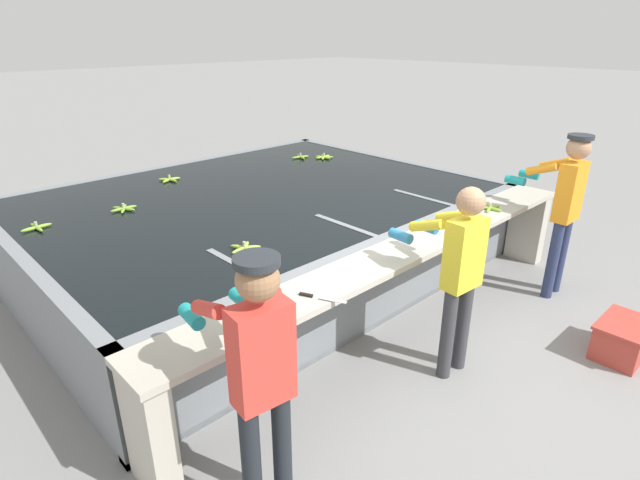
{
  "coord_description": "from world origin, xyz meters",
  "views": [
    {
      "loc": [
        -3.29,
        -2.12,
        2.61
      ],
      "look_at": [
        0.0,
        1.32,
        0.62
      ],
      "focal_mm": 28.0,
      "sensor_mm": 36.0,
      "label": 1
    }
  ],
  "objects_px": {
    "banana_bunch_floating_5": "(170,179)",
    "knife_0": "(315,297)",
    "banana_bunch_floating_0": "(324,157)",
    "banana_bunch_floating_2": "(36,227)",
    "banana_bunch_floating_1": "(124,209)",
    "worker_2": "(565,201)",
    "banana_bunch_floating_4": "(300,157)",
    "banana_bunch_ledge_0": "(490,208)",
    "worker_0": "(259,367)",
    "crate": "(623,339)",
    "worker_1": "(459,267)",
    "banana_bunch_floating_3": "(245,248)"
  },
  "relations": [
    {
      "from": "banana_bunch_floating_5",
      "to": "knife_0",
      "type": "xyz_separation_m",
      "value": [
        -0.73,
        -3.45,
        -0.01
      ]
    },
    {
      "from": "banana_bunch_floating_0",
      "to": "banana_bunch_floating_2",
      "type": "distance_m",
      "value": 3.98
    },
    {
      "from": "banana_bunch_floating_5",
      "to": "banana_bunch_floating_1",
      "type": "bearing_deg",
      "value": -142.2
    },
    {
      "from": "worker_2",
      "to": "banana_bunch_floating_4",
      "type": "distance_m",
      "value": 3.73
    },
    {
      "from": "banana_bunch_ledge_0",
      "to": "worker_2",
      "type": "bearing_deg",
      "value": -58.04
    },
    {
      "from": "worker_0",
      "to": "banana_bunch_floating_4",
      "type": "height_order",
      "value": "worker_0"
    },
    {
      "from": "knife_0",
      "to": "banana_bunch_floating_2",
      "type": "bearing_deg",
      "value": 109.68
    },
    {
      "from": "banana_bunch_floating_5",
      "to": "crate",
      "type": "height_order",
      "value": "banana_bunch_floating_5"
    },
    {
      "from": "banana_bunch_floating_2",
      "to": "worker_0",
      "type": "bearing_deg",
      "value": -87.38
    },
    {
      "from": "banana_bunch_floating_4",
      "to": "banana_bunch_ledge_0",
      "type": "relative_size",
      "value": 1.01
    },
    {
      "from": "banana_bunch_floating_1",
      "to": "crate",
      "type": "xyz_separation_m",
      "value": [
        2.47,
        -4.18,
        -0.74
      ]
    },
    {
      "from": "worker_1",
      "to": "worker_2",
      "type": "height_order",
      "value": "worker_2"
    },
    {
      "from": "worker_2",
      "to": "banana_bunch_floating_5",
      "type": "distance_m",
      "value": 4.55
    },
    {
      "from": "banana_bunch_floating_1",
      "to": "knife_0",
      "type": "height_order",
      "value": "banana_bunch_floating_1"
    },
    {
      "from": "banana_bunch_floating_1",
      "to": "banana_bunch_floating_2",
      "type": "bearing_deg",
      "value": 177.27
    },
    {
      "from": "worker_1",
      "to": "banana_bunch_floating_0",
      "type": "relative_size",
      "value": 5.66
    },
    {
      "from": "knife_0",
      "to": "crate",
      "type": "distance_m",
      "value": 2.8
    },
    {
      "from": "banana_bunch_floating_0",
      "to": "banana_bunch_floating_1",
      "type": "relative_size",
      "value": 1.0
    },
    {
      "from": "worker_2",
      "to": "knife_0",
      "type": "bearing_deg",
      "value": 170.64
    },
    {
      "from": "worker_1",
      "to": "banana_bunch_ledge_0",
      "type": "relative_size",
      "value": 5.72
    },
    {
      "from": "banana_bunch_floating_1",
      "to": "worker_0",
      "type": "bearing_deg",
      "value": -101.89
    },
    {
      "from": "banana_bunch_floating_0",
      "to": "banana_bunch_floating_4",
      "type": "height_order",
      "value": "same"
    },
    {
      "from": "banana_bunch_floating_0",
      "to": "banana_bunch_floating_1",
      "type": "height_order",
      "value": "same"
    },
    {
      "from": "banana_bunch_floating_5",
      "to": "worker_1",
      "type": "bearing_deg",
      "value": -85.24
    },
    {
      "from": "worker_0",
      "to": "banana_bunch_floating_5",
      "type": "bearing_deg",
      "value": 68.11
    },
    {
      "from": "worker_2",
      "to": "banana_bunch_floating_2",
      "type": "xyz_separation_m",
      "value": [
        -3.99,
        3.29,
        -0.14
      ]
    },
    {
      "from": "banana_bunch_floating_0",
      "to": "banana_bunch_floating_3",
      "type": "bearing_deg",
      "value": -145.54
    },
    {
      "from": "worker_1",
      "to": "banana_bunch_ledge_0",
      "type": "distance_m",
      "value": 1.67
    },
    {
      "from": "worker_1",
      "to": "banana_bunch_floating_2",
      "type": "bearing_deg",
      "value": 122.09
    },
    {
      "from": "banana_bunch_floating_1",
      "to": "crate",
      "type": "relative_size",
      "value": 0.51
    },
    {
      "from": "banana_bunch_floating_0",
      "to": "worker_1",
      "type": "bearing_deg",
      "value": -118.96
    },
    {
      "from": "crate",
      "to": "banana_bunch_ledge_0",
      "type": "bearing_deg",
      "value": 78.48
    },
    {
      "from": "banana_bunch_floating_2",
      "to": "banana_bunch_floating_5",
      "type": "bearing_deg",
      "value": 20.81
    },
    {
      "from": "worker_0",
      "to": "knife_0",
      "type": "xyz_separation_m",
      "value": [
        0.85,
        0.48,
        -0.1
      ]
    },
    {
      "from": "banana_bunch_floating_1",
      "to": "crate",
      "type": "distance_m",
      "value": 4.91
    },
    {
      "from": "banana_bunch_floating_2",
      "to": "crate",
      "type": "bearing_deg",
      "value": -51.93
    },
    {
      "from": "banana_bunch_floating_5",
      "to": "crate",
      "type": "xyz_separation_m",
      "value": [
        1.57,
        -4.87,
        -0.74
      ]
    },
    {
      "from": "worker_1",
      "to": "banana_bunch_floating_1",
      "type": "height_order",
      "value": "worker_1"
    },
    {
      "from": "worker_2",
      "to": "banana_bunch_floating_3",
      "type": "height_order",
      "value": "worker_2"
    },
    {
      "from": "worker_0",
      "to": "banana_bunch_floating_0",
      "type": "xyz_separation_m",
      "value": [
        3.82,
        3.46,
        -0.09
      ]
    },
    {
      "from": "banana_bunch_floating_4",
      "to": "banana_bunch_ledge_0",
      "type": "height_order",
      "value": "banana_bunch_ledge_0"
    },
    {
      "from": "worker_0",
      "to": "crate",
      "type": "xyz_separation_m",
      "value": [
        3.15,
        -0.94,
        -0.83
      ]
    },
    {
      "from": "worker_2",
      "to": "knife_0",
      "type": "xyz_separation_m",
      "value": [
        -2.99,
        0.49,
        -0.15
      ]
    },
    {
      "from": "banana_bunch_floating_4",
      "to": "banana_bunch_floating_5",
      "type": "xyz_separation_m",
      "value": [
        -2.0,
        0.23,
        -0.0
      ]
    },
    {
      "from": "banana_bunch_floating_5",
      "to": "banana_bunch_floating_0",
      "type": "bearing_deg",
      "value": -11.9
    },
    {
      "from": "crate",
      "to": "banana_bunch_floating_0",
      "type": "bearing_deg",
      "value": 81.33
    },
    {
      "from": "banana_bunch_floating_2",
      "to": "banana_bunch_floating_3",
      "type": "bearing_deg",
      "value": -57.14
    },
    {
      "from": "banana_bunch_floating_4",
      "to": "banana_bunch_floating_1",
      "type": "bearing_deg",
      "value": -170.8
    },
    {
      "from": "banana_bunch_ledge_0",
      "to": "knife_0",
      "type": "distance_m",
      "value": 2.62
    },
    {
      "from": "banana_bunch_floating_4",
      "to": "knife_0",
      "type": "xyz_separation_m",
      "value": [
        -2.73,
        -3.23,
        -0.01
      ]
    }
  ]
}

